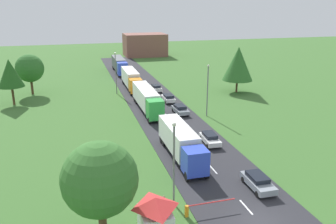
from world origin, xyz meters
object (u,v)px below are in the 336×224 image
car_fifth (156,88)px  lamppost_lead (174,160)px  barrier_gate (195,208)px  distant_building (145,45)px  guard_booth (156,220)px  car_fourth (168,98)px  truck_second (147,98)px  car_lead (258,181)px  car_third (180,109)px  tree_oak (30,68)px  tree_pine (100,179)px  lamppost_second (208,88)px  truck_third (131,79)px  lamppost_third (116,71)px  truck_fourth (119,64)px  tree_maple (238,64)px  person_lead (164,204)px  truck_lead (181,141)px  car_second (210,138)px  tree_birch (10,73)px

car_fifth → lamppost_lead: size_ratio=0.51×
barrier_gate → distant_building: size_ratio=0.33×
guard_booth → car_fourth: bearing=73.0°
truck_second → car_fifth: bearing=69.9°
truck_second → car_lead: size_ratio=3.28×
car_third → tree_oak: size_ratio=0.53×
car_fourth → tree_pine: bearing=-112.5°
truck_second → lamppost_second: lamppost_second is taller
truck_third → tree_pine: (-10.54, -49.38, 3.51)m
guard_booth → barrier_gate: size_ratio=0.84×
truck_third → lamppost_third: size_ratio=1.56×
tree_oak → barrier_gate: bearing=-69.9°
car_fifth → barrier_gate: 43.75m
truck_fourth → tree_maple: tree_maple is taller
car_fourth → car_fifth: 8.25m
truck_fourth → lamppost_second: 41.38m
car_fifth → tree_pine: (-14.95, -45.20, 4.88)m
truck_third → barrier_gate: (-2.51, -47.38, -1.51)m
car_fourth → tree_maple: size_ratio=0.45×
truck_second → tree_oak: tree_oak is taller
truck_third → car_fourth: bearing=-68.8°
lamppost_third → distant_building: lamppost_third is taller
lamppost_lead → person_lead: bearing=-137.6°
truck_second → car_lead: (5.08, -28.30, -1.39)m
truck_lead → car_lead: size_ratio=2.75×
person_lead → barrier_gate: bearing=-21.7°
guard_booth → distant_building: distant_building is taller
car_fourth → barrier_gate: car_fourth is taller
car_fifth → tree_maple: 17.49m
lamppost_second → lamppost_third: size_ratio=1.01×
car_second → car_third: size_ratio=1.00×
car_fifth → tree_maple: (16.04, -4.74, 5.10)m
barrier_gate → lamppost_third: 44.05m
truck_third → tree_pine: 50.61m
truck_lead → distant_building: distant_building is taller
truck_lead → tree_oak: size_ratio=1.48×
truck_second → distant_building: size_ratio=1.01×
person_lead → truck_third: bearing=83.7°
lamppost_lead → barrier_gate: bearing=-58.7°
car_fourth → guard_booth: guard_booth is taller
truck_third → lamppost_lead: lamppost_lead is taller
truck_third → tree_birch: 23.78m
car_fourth → distant_building: 59.79m
truck_second → car_second: (4.83, -16.45, -1.40)m
lamppost_lead → lamppost_third: 41.69m
car_fifth → car_fourth: bearing=-87.3°
truck_second → car_third: 6.06m
guard_booth → tree_birch: (-15.98, 43.45, 3.82)m
person_lead → tree_maple: (25.53, 37.44, 5.03)m
barrier_gate → lamppost_lead: 4.52m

